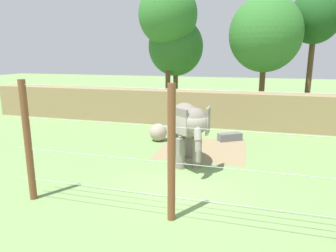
{
  "coord_description": "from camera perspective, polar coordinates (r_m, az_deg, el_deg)",
  "views": [
    {
      "loc": [
        2.4,
        -10.81,
        4.88
      ],
      "look_at": [
        -1.76,
        3.62,
        1.4
      ],
      "focal_mm": 32.73,
      "sensor_mm": 36.0,
      "label": 1
    }
  ],
  "objects": [
    {
      "name": "elephant",
      "position": [
        13.63,
        3.54,
        0.32
      ],
      "size": [
        2.57,
        3.52,
        2.84
      ],
      "color": "gray",
      "rests_on": "ground"
    },
    {
      "name": "tree_far_left",
      "position": [
        27.63,
        -0.02,
        19.95
      ],
      "size": [
        5.02,
        5.02,
        10.88
      ],
      "color": "brown",
      "rests_on": "ground"
    },
    {
      "name": "tree_behind_wall",
      "position": [
        25.87,
        17.68,
        15.96
      ],
      "size": [
        5.58,
        5.58,
        9.41
      ],
      "color": "brown",
      "rests_on": "ground"
    },
    {
      "name": "enrichment_ball",
      "position": [
        17.8,
        -1.81,
        -1.18
      ],
      "size": [
        1.02,
        1.02,
        1.02
      ],
      "primitive_type": "sphere",
      "color": "tan",
      "rests_on": "ground"
    },
    {
      "name": "feed_trough",
      "position": [
        18.25,
        11.45,
        -2.01
      ],
      "size": [
        1.44,
        1.19,
        0.44
      ],
      "color": "slate",
      "rests_on": "ground"
    },
    {
      "name": "dirt_patch",
      "position": [
        16.43,
        6.49,
        -4.31
      ],
      "size": [
        4.57,
        4.44,
        0.01
      ],
      "primitive_type": "cube",
      "rotation": [
        0.0,
        0.0,
        0.02
      ],
      "color": "#937F5B",
      "rests_on": "ground"
    },
    {
      "name": "embankment_wall",
      "position": [
        21.78,
        9.54,
        3.15
      ],
      "size": [
        36.0,
        1.8,
        2.41
      ],
      "primitive_type": "cube",
      "color": "#997F56",
      "rests_on": "ground"
    },
    {
      "name": "ground_plane",
      "position": [
        12.1,
        3.32,
        -10.76
      ],
      "size": [
        120.0,
        120.0,
        0.0
      ],
      "primitive_type": "plane",
      "color": "#759956"
    },
    {
      "name": "cable_fence",
      "position": [
        8.94,
        0.0,
        -5.26
      ],
      "size": [
        10.66,
        0.24,
        4.13
      ],
      "color": "brown",
      "rests_on": "ground"
    },
    {
      "name": "tree_left_of_centre",
      "position": [
        28.24,
        25.7,
        17.67
      ],
      "size": [
        3.99,
        3.99,
        9.93
      ],
      "color": "brown",
      "rests_on": "ground"
    },
    {
      "name": "tree_right_of_centre",
      "position": [
        28.61,
        1.45,
        14.48
      ],
      "size": [
        4.93,
        4.93,
        8.21
      ],
      "color": "brown",
      "rests_on": "ground"
    }
  ]
}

